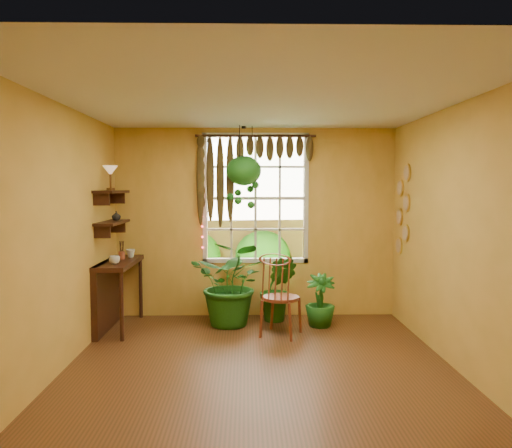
{
  "coord_description": "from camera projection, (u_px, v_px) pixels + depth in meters",
  "views": [
    {
      "loc": [
        -0.14,
        -4.9,
        1.85
      ],
      "look_at": [
        -0.02,
        1.15,
        1.41
      ],
      "focal_mm": 35.0,
      "sensor_mm": 36.0,
      "label": 1
    }
  ],
  "objects": [
    {
      "name": "shelf_upper",
      "position": [
        112.0,
        192.0,
        6.45
      ],
      "size": [
        0.25,
        0.9,
        0.04
      ],
      "primitive_type": "cube",
      "color": "#35180E",
      "rests_on": "wall_left"
    },
    {
      "name": "wall_right",
      "position": [
        460.0,
        238.0,
        4.96
      ],
      "size": [
        0.0,
        4.5,
        4.5
      ],
      "primitive_type": "plane",
      "rotation": [
        1.57,
        0.0,
        -1.57
      ],
      "color": "gold",
      "rests_on": "floor"
    },
    {
      "name": "ceiling",
      "position": [
        260.0,
        100.0,
        4.82
      ],
      "size": [
        4.5,
        4.5,
        0.0
      ],
      "primitive_type": "plane",
      "rotation": [
        3.14,
        0.0,
        0.0
      ],
      "color": "silver",
      "rests_on": "wall_back"
    },
    {
      "name": "hanging_basket",
      "position": [
        244.0,
        175.0,
        6.89
      ],
      "size": [
        0.48,
        0.48,
        1.15
      ],
      "color": "black",
      "rests_on": "ceiling"
    },
    {
      "name": "potted_plant_left",
      "position": [
        233.0,
        283.0,
        6.68
      ],
      "size": [
        1.26,
        1.16,
        1.15
      ],
      "primitive_type": "imported",
      "rotation": [
        0.0,
        0.0,
        -0.3
      ],
      "color": "#154512",
      "rests_on": "floor"
    },
    {
      "name": "wall_back",
      "position": [
        256.0,
        223.0,
        7.17
      ],
      "size": [
        4.0,
        0.0,
        4.0
      ],
      "primitive_type": "plane",
      "rotation": [
        1.57,
        0.0,
        0.0
      ],
      "color": "gold",
      "rests_on": "floor"
    },
    {
      "name": "string_lights",
      "position": [
        202.0,
        195.0,
        7.06
      ],
      "size": [
        0.03,
        0.03,
        1.54
      ],
      "primitive_type": null,
      "color": "#FF2633",
      "rests_on": "window"
    },
    {
      "name": "floor",
      "position": [
        260.0,
        372.0,
        5.02
      ],
      "size": [
        4.5,
        4.5,
        0.0
      ],
      "primitive_type": "plane",
      "color": "brown",
      "rests_on": "ground"
    },
    {
      "name": "brush_jar",
      "position": [
        122.0,
        250.0,
        6.65
      ],
      "size": [
        0.08,
        0.08,
        0.31
      ],
      "color": "brown",
      "rests_on": "counter_ledge"
    },
    {
      "name": "wall_plates",
      "position": [
        403.0,
        210.0,
        6.73
      ],
      "size": [
        0.04,
        0.32,
        1.1
      ],
      "primitive_type": null,
      "color": "beige",
      "rests_on": "wall_right"
    },
    {
      "name": "cup_a",
      "position": [
        114.0,
        260.0,
        6.21
      ],
      "size": [
        0.15,
        0.15,
        0.1
      ],
      "primitive_type": "imported",
      "rotation": [
        0.0,
        0.0,
        0.14
      ],
      "color": "silver",
      "rests_on": "counter_ledge"
    },
    {
      "name": "window",
      "position": [
        255.0,
        198.0,
        7.17
      ],
      "size": [
        1.52,
        0.1,
        1.86
      ],
      "color": "silver",
      "rests_on": "wall_back"
    },
    {
      "name": "backyard",
      "position": [
        262.0,
        212.0,
        11.79
      ],
      "size": [
        14.0,
        10.0,
        12.0
      ],
      "color": "#34611B",
      "rests_on": "ground"
    },
    {
      "name": "shelf_vase",
      "position": [
        116.0,
        216.0,
        6.65
      ],
      "size": [
        0.13,
        0.13,
        0.12
      ],
      "primitive_type": "imported",
      "rotation": [
        0.0,
        0.0,
        -0.11
      ],
      "color": "#B2AD99",
      "rests_on": "shelf_lower"
    },
    {
      "name": "wall_left",
      "position": [
        56.0,
        239.0,
        4.88
      ],
      "size": [
        0.0,
        4.5,
        4.5
      ],
      "primitive_type": "plane",
      "rotation": [
        1.57,
        0.0,
        1.57
      ],
      "color": "gold",
      "rests_on": "floor"
    },
    {
      "name": "valance_vine",
      "position": [
        250.0,
        157.0,
        7.01
      ],
      "size": [
        1.7,
        0.12,
        1.1
      ],
      "color": "#35180E",
      "rests_on": "window"
    },
    {
      "name": "potted_plant_mid",
      "position": [
        278.0,
        288.0,
        6.91
      ],
      "size": [
        0.56,
        0.48,
        0.92
      ],
      "primitive_type": "imported",
      "rotation": [
        0.0,
        0.0,
        -0.14
      ],
      "color": "#154512",
      "rests_on": "floor"
    },
    {
      "name": "tiffany_lamp",
      "position": [
        110.0,
        172.0,
        6.33
      ],
      "size": [
        0.19,
        0.19,
        0.32
      ],
      "color": "brown",
      "rests_on": "shelf_upper"
    },
    {
      "name": "counter_ledge",
      "position": [
        111.0,
        287.0,
        6.54
      ],
      "size": [
        0.4,
        1.2,
        0.9
      ],
      "color": "#35180E",
      "rests_on": "floor"
    },
    {
      "name": "cup_b",
      "position": [
        131.0,
        253.0,
        6.83
      ],
      "size": [
        0.14,
        0.14,
        0.11
      ],
      "primitive_type": "imported",
      "rotation": [
        0.0,
        0.0,
        0.14
      ],
      "color": "beige",
      "rests_on": "counter_ledge"
    },
    {
      "name": "shelf_lower",
      "position": [
        112.0,
        223.0,
        6.48
      ],
      "size": [
        0.25,
        0.9,
        0.04
      ],
      "primitive_type": "cube",
      "color": "#35180E",
      "rests_on": "wall_left"
    },
    {
      "name": "potted_plant_right",
      "position": [
        320.0,
        300.0,
        6.65
      ],
      "size": [
        0.41,
        0.41,
        0.7
      ],
      "primitive_type": "imported",
      "rotation": [
        0.0,
        0.0,
        -0.03
      ],
      "color": "#154512",
      "rests_on": "floor"
    },
    {
      "name": "windsor_chair",
      "position": [
        280.0,
        308.0,
        6.22
      ],
      "size": [
        0.6,
        0.61,
        1.21
      ],
      "rotation": [
        0.0,
        0.0,
        -0.42
      ],
      "color": "brown",
      "rests_on": "floor"
    }
  ]
}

